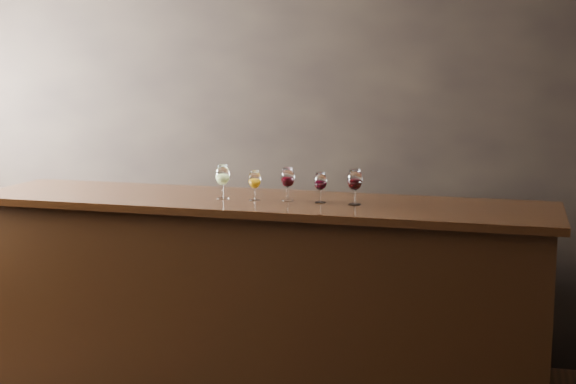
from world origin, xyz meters
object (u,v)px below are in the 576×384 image
(glass_red_b, at_px, (320,182))
(glass_red_c, at_px, (355,181))
(glass_white, at_px, (223,176))
(bar_counter, at_px, (259,302))
(back_bar_shelf, at_px, (150,270))
(glass_amber, at_px, (255,180))
(glass_red_a, at_px, (288,178))

(glass_red_b, bearing_deg, glass_red_c, -3.35)
(glass_white, xyz_separation_m, glass_red_c, (0.78, 0.02, -0.00))
(bar_counter, bearing_deg, glass_red_b, -1.12)
(glass_red_c, bearing_deg, bar_counter, 178.08)
(back_bar_shelf, bearing_deg, glass_red_c, -24.21)
(back_bar_shelf, distance_m, glass_red_c, 1.95)
(glass_amber, bearing_deg, bar_counter, 73.39)
(glass_white, relative_size, glass_amber, 1.17)
(glass_white, bearing_deg, glass_red_a, 6.34)
(glass_red_a, relative_size, glass_red_c, 0.96)
(back_bar_shelf, height_order, glass_red_b, glass_red_b)
(glass_red_a, distance_m, glass_red_c, 0.40)
(bar_counter, bearing_deg, glass_white, -169.85)
(glass_red_b, bearing_deg, glass_white, -177.14)
(back_bar_shelf, bearing_deg, bar_counter, -34.11)
(back_bar_shelf, xyz_separation_m, glass_white, (0.84, -0.74, 0.81))
(glass_white, height_order, glass_red_b, glass_white)
(glass_amber, bearing_deg, glass_white, -178.72)
(bar_counter, xyz_separation_m, glass_red_b, (0.37, -0.01, 0.73))
(glass_red_b, distance_m, glass_red_c, 0.20)
(glass_amber, bearing_deg, glass_red_a, 11.49)
(glass_white, bearing_deg, back_bar_shelf, 138.50)
(glass_amber, height_order, glass_red_a, glass_red_a)
(bar_counter, height_order, glass_red_b, glass_red_b)
(glass_amber, relative_size, glass_red_c, 0.86)
(back_bar_shelf, bearing_deg, glass_white, -41.50)
(back_bar_shelf, distance_m, glass_red_a, 1.62)
(back_bar_shelf, distance_m, glass_red_b, 1.78)
(glass_white, xyz_separation_m, glass_amber, (0.19, 0.00, -0.02))
(glass_white, bearing_deg, glass_amber, 1.28)
(glass_amber, distance_m, glass_red_c, 0.58)
(back_bar_shelf, height_order, glass_red_a, glass_red_a)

